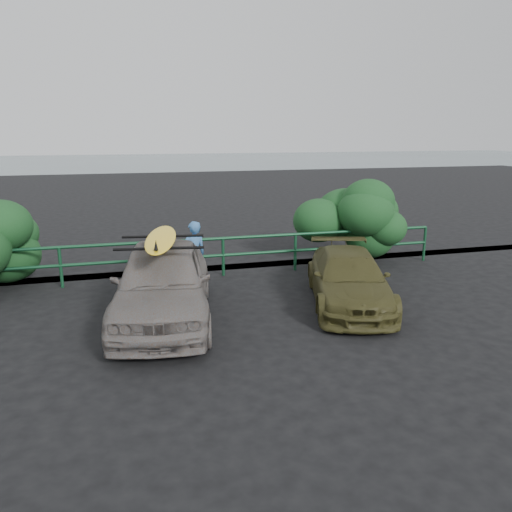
{
  "coord_description": "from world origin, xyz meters",
  "views": [
    {
      "loc": [
        -1.48,
        -7.44,
        3.7
      ],
      "look_at": [
        1.15,
        2.28,
        1.18
      ],
      "focal_mm": 35.0,
      "sensor_mm": 36.0,
      "label": 1
    }
  ],
  "objects_px": {
    "olive_vehicle": "(349,279)",
    "surfboard": "(161,239)",
    "sedan": "(163,282)",
    "guardrail": "(185,259)",
    "man": "(194,254)"
  },
  "relations": [
    {
      "from": "guardrail",
      "to": "surfboard",
      "type": "bearing_deg",
      "value": -105.78
    },
    {
      "from": "sedan",
      "to": "guardrail",
      "type": "bearing_deg",
      "value": 82.97
    },
    {
      "from": "sedan",
      "to": "olive_vehicle",
      "type": "height_order",
      "value": "sedan"
    },
    {
      "from": "sedan",
      "to": "man",
      "type": "height_order",
      "value": "man"
    },
    {
      "from": "sedan",
      "to": "surfboard",
      "type": "height_order",
      "value": "surfboard"
    },
    {
      "from": "sedan",
      "to": "surfboard",
      "type": "bearing_deg",
      "value": -171.26
    },
    {
      "from": "sedan",
      "to": "surfboard",
      "type": "distance_m",
      "value": 0.88
    },
    {
      "from": "man",
      "to": "surfboard",
      "type": "relative_size",
      "value": 0.59
    },
    {
      "from": "guardrail",
      "to": "surfboard",
      "type": "distance_m",
      "value": 3.1
    },
    {
      "from": "guardrail",
      "to": "olive_vehicle",
      "type": "height_order",
      "value": "olive_vehicle"
    },
    {
      "from": "surfboard",
      "to": "guardrail",
      "type": "bearing_deg",
      "value": 82.97
    },
    {
      "from": "olive_vehicle",
      "to": "surfboard",
      "type": "bearing_deg",
      "value": -164.85
    },
    {
      "from": "olive_vehicle",
      "to": "man",
      "type": "xyz_separation_m",
      "value": [
        -3.07,
        2.13,
        0.24
      ]
    },
    {
      "from": "guardrail",
      "to": "man",
      "type": "distance_m",
      "value": 0.83
    },
    {
      "from": "olive_vehicle",
      "to": "surfboard",
      "type": "height_order",
      "value": "surfboard"
    }
  ]
}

